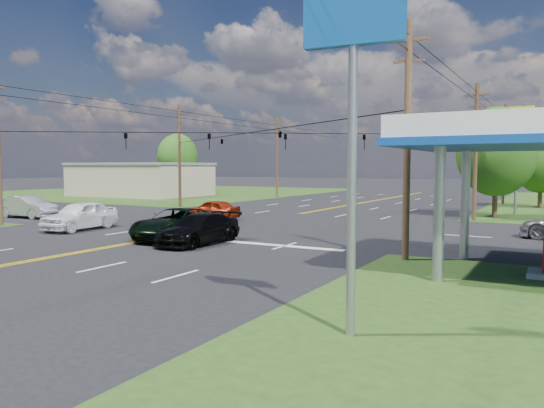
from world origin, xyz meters
The scene contains 21 objects.
ground centered at (0.00, 12.00, 0.00)m, with size 280.00×280.00×0.00m, color black.
grass_nw centered at (-35.00, 44.00, 0.00)m, with size 46.00×48.00×0.03m, color #273F14.
stop_bar centered at (5.00, 4.00, 0.00)m, with size 10.00×0.50×0.02m, color silver.
retail_nw centered at (-30.00, 34.00, 2.00)m, with size 16.00×11.00×4.00m, color #C6AD94.
pole_se centered at (13.00, 3.00, 4.92)m, with size 1.60×0.28×9.50m.
pole_nw centered at (-13.00, 21.00, 4.92)m, with size 1.60×0.28×9.50m.
pole_ne centered at (13.00, 21.00, 4.92)m, with size 1.60×0.28×9.50m.
pole_left_far centered at (-13.00, 40.00, 5.17)m, with size 1.60×0.28×10.00m.
pole_right_far centered at (13.00, 40.00, 5.17)m, with size 1.60×0.28×10.00m.
span_wire_signals centered at (0.00, 12.00, 6.00)m, with size 26.00×18.00×1.13m.
power_lines centered at (0.00, 10.00, 8.60)m, with size 26.04×100.00×0.64m.
tree_right_a centered at (14.00, 24.00, 4.87)m, with size 5.70×5.70×8.18m.
tree_right_b centered at (16.50, 36.00, 4.22)m, with size 4.94×4.94×7.09m.
tree_far_l centered at (-32.00, 44.00, 5.19)m, with size 6.08×6.08×8.72m.
pickup_dkgreen centered at (0.90, 3.50, 0.80)m, with size 2.65×5.74×1.60m, color black.
suv_black centered at (3.00, 2.59, 0.74)m, with size 2.07×5.09×1.48m, color black.
pickup_white centered at (-6.83, 3.95, 0.86)m, with size 2.02×5.03×1.71m, color white.
sedan_silver centered at (-16.13, 7.25, 0.80)m, with size 1.70×4.88×1.61m, color silver.
sedan_red centered at (-3.61, 13.00, 0.71)m, with size 1.67×4.14×1.41m, color #9C260B.
polesign_se centered at (14.49, -7.13, 5.85)m, with size 2.21×0.44×7.49m.
polesign_ne centered at (15.09, 27.67, 6.66)m, with size 2.34×0.54×8.47m.
Camera 1 is at (18.57, -18.03, 3.75)m, focal length 35.00 mm.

